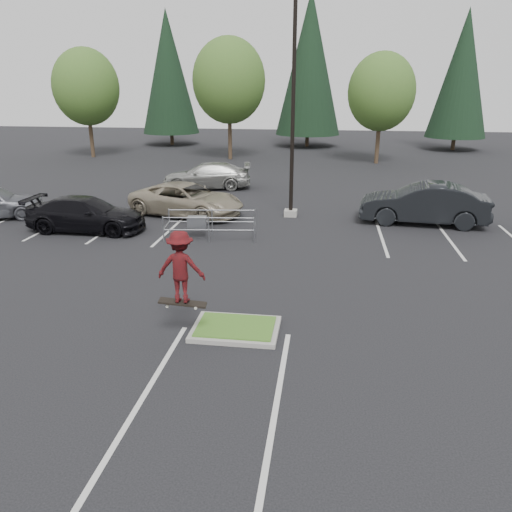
# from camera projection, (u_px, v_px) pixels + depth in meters

# --- Properties ---
(ground) EXTENTS (120.00, 120.00, 0.00)m
(ground) POSITION_uv_depth(u_px,v_px,m) (236.00, 331.00, 12.80)
(ground) COLOR black
(ground) RESTS_ON ground
(grass_median) EXTENTS (2.20, 1.60, 0.16)m
(grass_median) POSITION_uv_depth(u_px,v_px,m) (236.00, 328.00, 12.77)
(grass_median) COLOR gray
(grass_median) RESTS_ON ground
(stall_lines) EXTENTS (22.62, 17.60, 0.01)m
(stall_lines) POSITION_uv_depth(u_px,v_px,m) (229.00, 254.00, 18.61)
(stall_lines) COLOR silver
(stall_lines) RESTS_ON ground
(light_pole) EXTENTS (0.70, 0.60, 10.12)m
(light_pole) POSITION_uv_depth(u_px,v_px,m) (293.00, 118.00, 22.47)
(light_pole) COLOR gray
(light_pole) RESTS_ON ground
(decid_a) EXTENTS (5.44, 5.44, 8.91)m
(decid_a) POSITION_uv_depth(u_px,v_px,m) (86.00, 89.00, 41.47)
(decid_a) COLOR #38281C
(decid_a) RESTS_ON ground
(decid_b) EXTENTS (5.89, 5.89, 9.64)m
(decid_b) POSITION_uv_depth(u_px,v_px,m) (229.00, 83.00, 40.19)
(decid_b) COLOR #38281C
(decid_b) RESTS_ON ground
(decid_c) EXTENTS (5.12, 5.12, 8.38)m
(decid_c) POSITION_uv_depth(u_px,v_px,m) (381.00, 94.00, 38.20)
(decid_c) COLOR #38281C
(decid_c) RESTS_ON ground
(conif_a) EXTENTS (5.72, 5.72, 13.00)m
(conif_a) POSITION_uv_depth(u_px,v_px,m) (168.00, 72.00, 49.77)
(conif_a) COLOR #38281C
(conif_a) RESTS_ON ground
(conif_b) EXTENTS (6.38, 6.38, 14.50)m
(conif_b) POSITION_uv_depth(u_px,v_px,m) (310.00, 64.00, 48.13)
(conif_b) COLOR #38281C
(conif_b) RESTS_ON ground
(conif_c) EXTENTS (5.50, 5.50, 12.50)m
(conif_c) POSITION_uv_depth(u_px,v_px,m) (462.00, 74.00, 45.66)
(conif_c) COLOR #38281C
(conif_c) RESTS_ON ground
(cart_corral) EXTENTS (3.82, 1.75, 1.05)m
(cart_corral) POSITION_uv_depth(u_px,v_px,m) (200.00, 222.00, 20.41)
(cart_corral) COLOR gray
(cart_corral) RESTS_ON ground
(skateboarder) EXTENTS (1.18, 0.68, 1.92)m
(skateboarder) POSITION_uv_depth(u_px,v_px,m) (181.00, 267.00, 11.83)
(skateboarder) COLOR black
(skateboarder) RESTS_ON ground
(car_l_tan) EXTENTS (6.04, 4.07, 1.54)m
(car_l_tan) POSITION_uv_depth(u_px,v_px,m) (186.00, 199.00, 23.91)
(car_l_tan) COLOR gray
(car_l_tan) RESTS_ON ground
(car_l_black) EXTENTS (5.05, 2.07, 1.46)m
(car_l_black) POSITION_uv_depth(u_px,v_px,m) (86.00, 214.00, 21.34)
(car_l_black) COLOR black
(car_l_black) RESTS_ON ground
(car_r_charc) EXTENTS (5.74, 2.48, 1.84)m
(car_r_charc) POSITION_uv_depth(u_px,v_px,m) (423.00, 204.00, 22.39)
(car_r_charc) COLOR black
(car_r_charc) RESTS_ON ground
(car_far_silver) EXTENTS (5.57, 2.98, 1.53)m
(car_far_silver) POSITION_uv_depth(u_px,v_px,m) (207.00, 176.00, 30.05)
(car_far_silver) COLOR #969691
(car_far_silver) RESTS_ON ground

